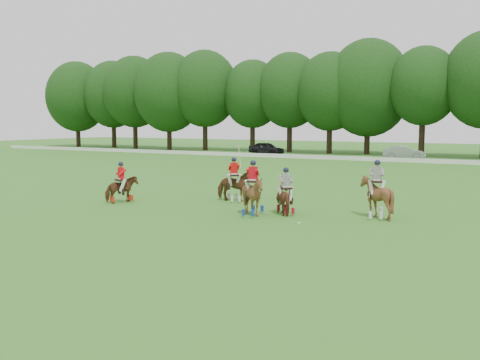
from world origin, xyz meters
The scene contains 11 objects.
ground centered at (0.00, 0.00, 0.00)m, with size 180.00×180.00×0.00m, color #2F7521.
tree_line centered at (0.26, 48.05, 8.23)m, with size 117.98×14.32×14.75m.
boundary_rail centered at (0.00, 38.00, 0.22)m, with size 120.00×0.10×0.44m, color white.
car_left centered at (-17.73, 42.50, 0.79)m, with size 1.86×4.63×1.58m, color black.
car_mid centered at (-0.85, 42.50, 0.73)m, with size 1.55×4.45×1.47m, color gray.
polo_red_a centered at (-6.46, 3.13, 0.74)m, with size 1.41×1.76×2.09m.
polo_red_b centered at (-1.64, 6.28, 0.82)m, with size 2.07×2.03×2.84m.
polo_red_c centered at (1.16, 3.09, 0.89)m, with size 1.62×1.77×2.44m.
polo_stripe_a centered at (2.29, 4.07, 0.74)m, with size 1.66×1.67×2.10m.
polo_stripe_b centered at (6.05, 5.17, 0.92)m, with size 1.82×1.95×2.50m.
polo_ball centered at (3.73, 2.20, 0.04)m, with size 0.09×0.09×0.09m, color white.
Camera 1 is at (12.01, -17.52, 4.13)m, focal length 40.00 mm.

